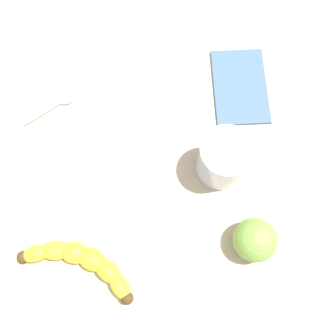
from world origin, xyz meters
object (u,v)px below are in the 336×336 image
Objects in this scene: green_apple_fruit at (255,240)px; teaspoon at (65,100)px; smoothie_glass at (223,159)px; banana at (81,262)px.

green_apple_fruit reaches higher than teaspoon.
smoothie_glass is at bearing -60.34° from teaspoon.
banana is at bearing 84.21° from green_apple_fruit.
smoothie_glass is at bearing -124.45° from banana.
green_apple_fruit is at bearing -173.27° from smoothie_glass.
green_apple_fruit reaches higher than banana.
green_apple_fruit is at bearing -152.99° from banana.
green_apple_fruit is (-13.87, -1.64, -0.92)cm from smoothie_glass.
smoothie_glass is 1.32× the size of green_apple_fruit.
teaspoon is (19.06, 25.12, -4.04)cm from smoothie_glass.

